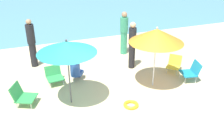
# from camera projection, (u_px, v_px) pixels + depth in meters

# --- Properties ---
(ground_plane) EXTENTS (40.00, 40.00, 0.00)m
(ground_plane) POSITION_uv_depth(u_px,v_px,m) (136.00, 121.00, 6.70)
(ground_plane) COLOR beige
(sea_water) EXTENTS (40.00, 16.00, 0.01)m
(sea_water) POSITION_uv_depth(u_px,v_px,m) (52.00, 5.00, 18.85)
(sea_water) COLOR #5693A3
(sea_water) RESTS_ON ground_plane
(umbrella_orange) EXTENTS (1.64, 1.64, 1.95)m
(umbrella_orange) POSITION_uv_depth(u_px,v_px,m) (157.00, 36.00, 7.61)
(umbrella_orange) COLOR silver
(umbrella_orange) RESTS_ON ground_plane
(umbrella_teal) EXTENTS (1.60, 1.60, 1.93)m
(umbrella_teal) POSITION_uv_depth(u_px,v_px,m) (67.00, 47.00, 6.71)
(umbrella_teal) COLOR #4C4C51
(umbrella_teal) RESTS_ON ground_plane
(beach_chair_a) EXTENTS (0.78, 0.75, 0.62)m
(beach_chair_a) POSITION_uv_depth(u_px,v_px,m) (22.00, 95.00, 7.25)
(beach_chair_a) COLOR #33934C
(beach_chair_a) RESTS_ON ground_plane
(beach_chair_b) EXTENTS (0.65, 0.66, 0.65)m
(beach_chair_b) POSITION_uv_depth(u_px,v_px,m) (192.00, 71.00, 8.50)
(beach_chair_b) COLOR teal
(beach_chair_b) RESTS_ON ground_plane
(beach_chair_c) EXTENTS (0.57, 0.62, 0.54)m
(beach_chair_c) POSITION_uv_depth(u_px,v_px,m) (54.00, 75.00, 8.39)
(beach_chair_c) COLOR #33934C
(beach_chair_c) RESTS_ON ground_plane
(beach_chair_d) EXTENTS (0.69, 0.69, 0.57)m
(beach_chair_d) POSITION_uv_depth(u_px,v_px,m) (174.00, 64.00, 9.15)
(beach_chair_d) COLOR gold
(beach_chair_d) RESTS_ON ground_plane
(person_a) EXTENTS (0.27, 0.27, 1.71)m
(person_a) POSITION_uv_depth(u_px,v_px,m) (132.00, 45.00, 9.15)
(person_a) COLOR black
(person_a) RESTS_ON ground_plane
(person_b) EXTENTS (0.50, 0.55, 0.90)m
(person_b) POSITION_uv_depth(u_px,v_px,m) (76.00, 69.00, 8.46)
(person_b) COLOR #2D519E
(person_b) RESTS_ON ground_plane
(person_c) EXTENTS (0.29, 0.29, 1.78)m
(person_c) POSITION_uv_depth(u_px,v_px,m) (32.00, 43.00, 9.25)
(person_c) COLOR black
(person_c) RESTS_ON ground_plane
(person_d) EXTENTS (0.32, 0.32, 1.74)m
(person_d) POSITION_uv_depth(u_px,v_px,m) (124.00, 33.00, 10.34)
(person_d) COLOR #389970
(person_d) RESTS_ON ground_plane
(swim_ring) EXTENTS (0.43, 0.43, 0.09)m
(swim_ring) POSITION_uv_depth(u_px,v_px,m) (131.00, 105.00, 7.28)
(swim_ring) COLOR yellow
(swim_ring) RESTS_ON ground_plane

